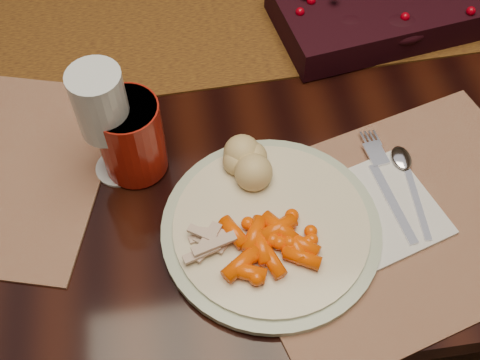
{
  "coord_description": "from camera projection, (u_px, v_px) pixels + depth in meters",
  "views": [
    {
      "loc": [
        -0.1,
        -0.69,
        1.41
      ],
      "look_at": [
        -0.04,
        -0.28,
        0.8
      ],
      "focal_mm": 45.0,
      "sensor_mm": 36.0,
      "label": 1
    }
  ],
  "objects": [
    {
      "name": "spoon",
      "position": [
        412.0,
        189.0,
        0.78
      ],
      "size": [
        0.03,
        0.14,
        0.0
      ],
      "primitive_type": null,
      "rotation": [
        0.0,
        0.0,
        -0.05
      ],
      "color": "white",
      "rests_on": "napkin"
    },
    {
      "name": "floor",
      "position": [
        239.0,
        264.0,
        1.56
      ],
      "size": [
        5.0,
        5.0,
        0.0
      ],
      "primitive_type": "plane",
      "color": "black",
      "rests_on": "ground"
    },
    {
      "name": "baby_carrots",
      "position": [
        271.0,
        247.0,
        0.71
      ],
      "size": [
        0.12,
        0.1,
        0.02
      ],
      "primitive_type": null,
      "rotation": [
        0.0,
        0.0,
        0.09
      ],
      "color": "#F44A00",
      "rests_on": "dinner_plate"
    },
    {
      "name": "placemat_main",
      "position": [
        400.0,
        221.0,
        0.76
      ],
      "size": [
        0.48,
        0.4,
        0.0
      ],
      "primitive_type": "cube",
      "rotation": [
        0.0,
        0.0,
        0.28
      ],
      "color": "brown",
      "rests_on": "dining_table"
    },
    {
      "name": "red_cup",
      "position": [
        131.0,
        137.0,
        0.76
      ],
      "size": [
        0.09,
        0.09,
        0.11
      ],
      "primitive_type": "cylinder",
      "rotation": [
        0.0,
        0.0,
        0.12
      ],
      "color": "maroon",
      "rests_on": "placemat_main"
    },
    {
      "name": "centerpiece",
      "position": [
        388.0,
        3.0,
        0.94
      ],
      "size": [
        0.37,
        0.23,
        0.07
      ],
      "primitive_type": null,
      "rotation": [
        0.0,
        0.0,
        0.16
      ],
      "color": "black",
      "rests_on": "table_runner"
    },
    {
      "name": "table_runner",
      "position": [
        199.0,
        3.0,
        1.0
      ],
      "size": [
        1.9,
        0.46,
        0.0
      ],
      "primitive_type": "cube",
      "rotation": [
        0.0,
        0.0,
        0.04
      ],
      "color": "#533317",
      "rests_on": "dining_table"
    },
    {
      "name": "mashed_potatoes",
      "position": [
        237.0,
        162.0,
        0.76
      ],
      "size": [
        0.09,
        0.08,
        0.05
      ],
      "primitive_type": null,
      "rotation": [
        0.0,
        0.0,
        -0.08
      ],
      "color": "beige",
      "rests_on": "dinner_plate"
    },
    {
      "name": "napkin",
      "position": [
        385.0,
        207.0,
        0.77
      ],
      "size": [
        0.16,
        0.17,
        0.0
      ],
      "primitive_type": "cube",
      "rotation": [
        0.0,
        0.0,
        0.3
      ],
      "color": "silver",
      "rests_on": "placemat_main"
    },
    {
      "name": "dinner_plate",
      "position": [
        271.0,
        228.0,
        0.75
      ],
      "size": [
        0.3,
        0.3,
        0.02
      ],
      "primitive_type": "cylinder",
      "rotation": [
        0.0,
        0.0,
        0.12
      ],
      "color": "beige",
      "rests_on": "placemat_main"
    },
    {
      "name": "wine_glass",
      "position": [
        107.0,
        126.0,
        0.74
      ],
      "size": [
        0.08,
        0.08,
        0.18
      ],
      "primitive_type": null,
      "rotation": [
        0.0,
        0.0,
        0.29
      ],
      "color": "#A3B9C7",
      "rests_on": "dining_table"
    },
    {
      "name": "turkey_shreds",
      "position": [
        207.0,
        243.0,
        0.72
      ],
      "size": [
        0.07,
        0.07,
        0.02
      ],
      "primitive_type": null,
      "rotation": [
        0.0,
        0.0,
        0.16
      ],
      "color": "beige",
      "rests_on": "dinner_plate"
    },
    {
      "name": "fork",
      "position": [
        388.0,
        190.0,
        0.78
      ],
      "size": [
        0.05,
        0.16,
        0.0
      ],
      "primitive_type": null,
      "rotation": [
        0.0,
        0.0,
        0.15
      ],
      "color": "#BBBBBB",
      "rests_on": "napkin"
    },
    {
      "name": "dining_table",
      "position": [
        239.0,
        184.0,
        1.25
      ],
      "size": [
        1.8,
        1.0,
        0.75
      ],
      "primitive_type": "cube",
      "color": "black",
      "rests_on": "floor"
    }
  ]
}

